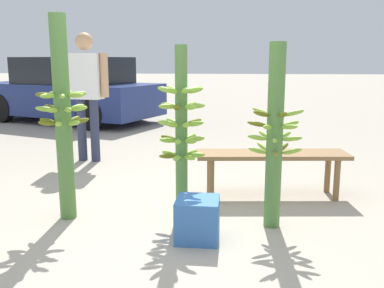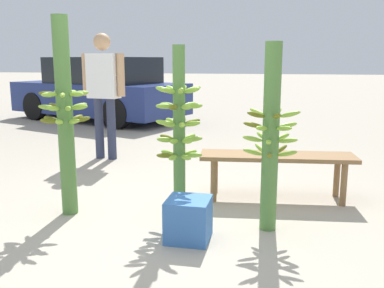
{
  "view_description": "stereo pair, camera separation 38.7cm",
  "coord_description": "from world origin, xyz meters",
  "px_view_note": "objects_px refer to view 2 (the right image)",
  "views": [
    {
      "loc": [
        0.56,
        -3.37,
        1.37
      ],
      "look_at": [
        0.16,
        0.41,
        0.62
      ],
      "focal_mm": 40.0,
      "sensor_mm": 36.0,
      "label": 1
    },
    {
      "loc": [
        0.94,
        -3.31,
        1.37
      ],
      "look_at": [
        0.16,
        0.41,
        0.62
      ],
      "focal_mm": 40.0,
      "sensor_mm": 36.0,
      "label": 2
    }
  ],
  "objects_px": {
    "banana_stalk_left": "(65,116)",
    "banana_stalk_right": "(271,138)",
    "vendor_person": "(104,85)",
    "parked_car": "(100,90)",
    "banana_stalk_center": "(179,129)",
    "produce_crate": "(188,219)",
    "market_bench": "(277,161)"
  },
  "relations": [
    {
      "from": "banana_stalk_right",
      "to": "parked_car",
      "type": "xyz_separation_m",
      "value": [
        -4.02,
        5.84,
        -0.08
      ]
    },
    {
      "from": "banana_stalk_center",
      "to": "banana_stalk_right",
      "type": "xyz_separation_m",
      "value": [
        0.78,
        -0.13,
        -0.02
      ]
    },
    {
      "from": "banana_stalk_right",
      "to": "produce_crate",
      "type": "height_order",
      "value": "banana_stalk_right"
    },
    {
      "from": "banana_stalk_center",
      "to": "market_bench",
      "type": "height_order",
      "value": "banana_stalk_center"
    },
    {
      "from": "vendor_person",
      "to": "banana_stalk_center",
      "type": "bearing_deg",
      "value": 135.3
    },
    {
      "from": "banana_stalk_right",
      "to": "vendor_person",
      "type": "height_order",
      "value": "vendor_person"
    },
    {
      "from": "vendor_person",
      "to": "parked_car",
      "type": "height_order",
      "value": "vendor_person"
    },
    {
      "from": "banana_stalk_left",
      "to": "vendor_person",
      "type": "relative_size",
      "value": 1.01
    },
    {
      "from": "parked_car",
      "to": "banana_stalk_right",
      "type": "bearing_deg",
      "value": -125.3
    },
    {
      "from": "banana_stalk_right",
      "to": "vendor_person",
      "type": "distance_m",
      "value": 3.17
    },
    {
      "from": "banana_stalk_center",
      "to": "parked_car",
      "type": "distance_m",
      "value": 6.57
    },
    {
      "from": "market_bench",
      "to": "banana_stalk_right",
      "type": "bearing_deg",
      "value": -100.06
    },
    {
      "from": "parked_car",
      "to": "produce_crate",
      "type": "relative_size",
      "value": 13.42
    },
    {
      "from": "market_bench",
      "to": "produce_crate",
      "type": "height_order",
      "value": "market_bench"
    },
    {
      "from": "banana_stalk_left",
      "to": "market_bench",
      "type": "xyz_separation_m",
      "value": [
        1.83,
        0.79,
        -0.49
      ]
    },
    {
      "from": "banana_stalk_right",
      "to": "produce_crate",
      "type": "distance_m",
      "value": 0.91
    },
    {
      "from": "banana_stalk_right",
      "to": "market_bench",
      "type": "relative_size",
      "value": 0.98
    },
    {
      "from": "banana_stalk_right",
      "to": "market_bench",
      "type": "bearing_deg",
      "value": 86.19
    },
    {
      "from": "parked_car",
      "to": "produce_crate",
      "type": "distance_m",
      "value": 7.09
    },
    {
      "from": "banana_stalk_center",
      "to": "vendor_person",
      "type": "xyz_separation_m",
      "value": [
        -1.55,
        2.01,
        0.25
      ]
    },
    {
      "from": "vendor_person",
      "to": "market_bench",
      "type": "height_order",
      "value": "vendor_person"
    },
    {
      "from": "banana_stalk_center",
      "to": "vendor_person",
      "type": "distance_m",
      "value": 2.55
    },
    {
      "from": "banana_stalk_center",
      "to": "banana_stalk_right",
      "type": "relative_size",
      "value": 0.99
    },
    {
      "from": "vendor_person",
      "to": "parked_car",
      "type": "bearing_deg",
      "value": -57.66
    },
    {
      "from": "banana_stalk_right",
      "to": "banana_stalk_center",
      "type": "bearing_deg",
      "value": 170.64
    },
    {
      "from": "banana_stalk_center",
      "to": "produce_crate",
      "type": "distance_m",
      "value": 0.8
    },
    {
      "from": "banana_stalk_left",
      "to": "market_bench",
      "type": "distance_m",
      "value": 2.05
    },
    {
      "from": "banana_stalk_center",
      "to": "banana_stalk_right",
      "type": "bearing_deg",
      "value": -9.36
    },
    {
      "from": "banana_stalk_left",
      "to": "banana_stalk_right",
      "type": "height_order",
      "value": "banana_stalk_left"
    },
    {
      "from": "banana_stalk_center",
      "to": "parked_car",
      "type": "height_order",
      "value": "banana_stalk_center"
    },
    {
      "from": "banana_stalk_left",
      "to": "market_bench",
      "type": "bearing_deg",
      "value": 23.43
    },
    {
      "from": "vendor_person",
      "to": "produce_crate",
      "type": "bearing_deg",
      "value": 132.61
    }
  ]
}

